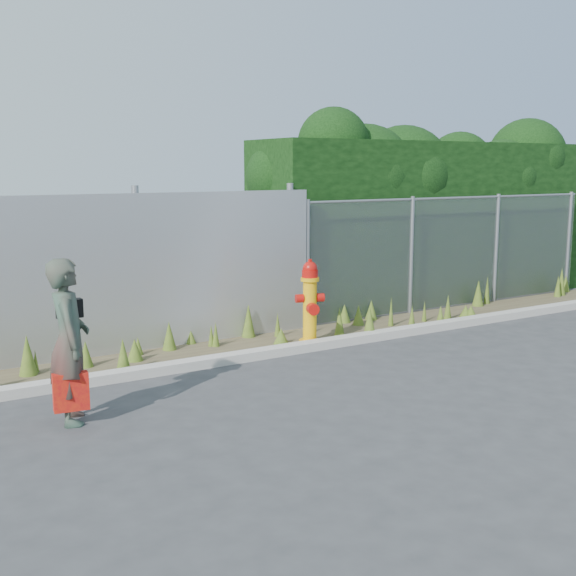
# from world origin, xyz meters

# --- Properties ---
(ground) EXTENTS (80.00, 80.00, 0.00)m
(ground) POSITION_xyz_m (0.00, 0.00, 0.00)
(ground) COLOR #363739
(ground) RESTS_ON ground
(curb) EXTENTS (16.00, 0.22, 0.12)m
(curb) POSITION_xyz_m (0.00, 1.80, 0.06)
(curb) COLOR #B0A89F
(curb) RESTS_ON ground
(weed_strip) EXTENTS (16.00, 1.27, 0.55)m
(weed_strip) POSITION_xyz_m (-0.02, 2.49, 0.14)
(weed_strip) COLOR #4E422C
(weed_strip) RESTS_ON ground
(corrugated_fence) EXTENTS (8.50, 0.21, 2.30)m
(corrugated_fence) POSITION_xyz_m (-3.25, 3.01, 1.10)
(corrugated_fence) COLOR #A5A7AC
(corrugated_fence) RESTS_ON ground
(chainlink_fence) EXTENTS (6.50, 0.07, 2.05)m
(chainlink_fence) POSITION_xyz_m (4.25, 3.00, 1.03)
(chainlink_fence) COLOR gray
(chainlink_fence) RESTS_ON ground
(hedge) EXTENTS (7.48, 1.90, 3.57)m
(hedge) POSITION_xyz_m (4.46, 4.01, 1.94)
(hedge) COLOR black
(hedge) RESTS_ON ground
(fire_hydrant) EXTENTS (0.42, 0.37, 1.25)m
(fire_hydrant) POSITION_xyz_m (0.50, 2.09, 0.61)
(fire_hydrant) COLOR #F2AF0C
(fire_hydrant) RESTS_ON ground
(woman) EXTENTS (0.52, 0.68, 1.67)m
(woman) POSITION_xyz_m (-3.32, 0.67, 0.84)
(woman) COLOR #106A52
(woman) RESTS_ON ground
(red_tote_bag) EXTENTS (0.34, 0.13, 0.45)m
(red_tote_bag) POSITION_xyz_m (-3.37, 0.52, 0.36)
(red_tote_bag) COLOR #A20912
(black_shoulder_bag) EXTENTS (0.26, 0.11, 0.19)m
(black_shoulder_bag) POSITION_xyz_m (-3.25, 0.88, 1.12)
(black_shoulder_bag) COLOR black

